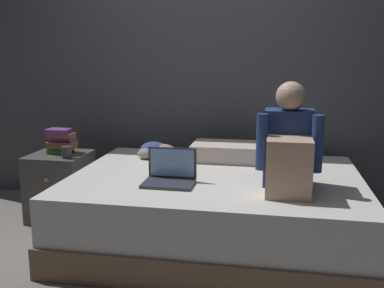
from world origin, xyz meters
TOP-DOWN VIEW (x-y plane):
  - ground_plane at (0.00, 0.00)m, footprint 8.00×8.00m
  - wall_back at (0.00, 1.20)m, footprint 5.60×0.10m
  - bed at (0.20, 0.30)m, footprint 2.00×1.50m
  - nightstand at (-1.10, 0.55)m, footprint 0.44×0.46m
  - person_sitting at (0.67, 0.05)m, footprint 0.39×0.44m
  - laptop at (-0.06, 0.04)m, footprint 0.32×0.23m
  - pillow at (0.24, 0.75)m, footprint 0.56×0.36m
  - book_stack at (-1.09, 0.58)m, footprint 0.22×0.16m
  - mug at (-0.97, 0.43)m, footprint 0.08×0.08m
  - clothes_pile at (-0.34, 0.73)m, footprint 0.29×0.24m

SIDE VIEW (x-z plane):
  - ground_plane at x=0.00m, z-range 0.00..0.00m
  - bed at x=0.20m, z-range 0.00..0.50m
  - nightstand at x=-1.10m, z-range 0.00..0.54m
  - clothes_pile at x=-0.34m, z-range 0.49..0.61m
  - laptop at x=-0.06m, z-range 0.45..0.67m
  - pillow at x=0.24m, z-range 0.50..0.63m
  - mug at x=-0.97m, z-range 0.54..0.63m
  - book_stack at x=-1.09m, z-range 0.53..0.73m
  - person_sitting at x=0.67m, z-range 0.42..1.08m
  - wall_back at x=0.00m, z-range 0.00..2.70m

